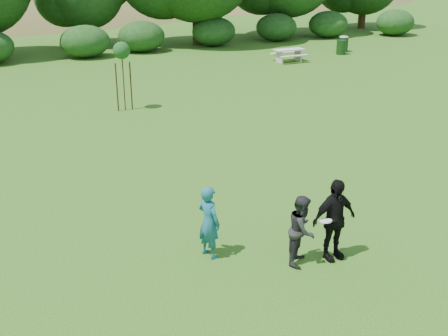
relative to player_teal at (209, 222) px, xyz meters
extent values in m
plane|color=#19470C|center=(1.38, -0.89, -0.83)|extent=(120.00, 120.00, 0.00)
imported|color=#185A6E|center=(0.00, 0.00, 0.00)|extent=(0.56, 0.70, 1.66)
imported|color=#242426|center=(1.68, -1.10, -0.05)|extent=(0.95, 0.95, 1.55)
imported|color=black|center=(2.38, -1.25, 0.10)|extent=(1.10, 0.48, 1.85)
cylinder|color=#143412|center=(18.04, 19.43, -0.38)|extent=(0.60, 0.60, 0.90)
cylinder|color=white|center=(2.07, -1.37, 0.20)|extent=(0.27, 0.27, 0.05)
cylinder|color=#402D19|center=(1.75, 12.46, 0.42)|extent=(0.05, 0.05, 2.50)
sphere|color=#1A4A1A|center=(1.75, 12.46, 1.67)|extent=(0.70, 0.70, 0.70)
cylinder|color=#352614|center=(1.45, 12.46, 0.17)|extent=(0.06, 0.06, 2.00)
cylinder|color=#382815|center=(2.05, 12.46, 0.17)|extent=(0.06, 0.06, 2.00)
cube|color=beige|center=(13.70, 18.72, -0.11)|extent=(1.80, 0.75, 0.08)
cube|color=#B2B1A6|center=(13.05, 18.72, -0.49)|extent=(0.10, 0.70, 0.68)
cube|color=#B8B7AB|center=(14.35, 18.72, -0.49)|extent=(0.10, 0.70, 0.68)
cube|color=#B6B6A8|center=(13.70, 18.12, -0.39)|extent=(1.80, 0.28, 0.06)
cube|color=silver|center=(13.70, 19.32, -0.39)|extent=(1.80, 0.28, 0.06)
cylinder|color=#133619|center=(18.76, 20.16, -0.38)|extent=(0.60, 0.60, 0.90)
ellipsoid|color=#969696|center=(18.76, 20.16, 0.12)|extent=(0.60, 0.60, 0.20)
ellipsoid|color=olive|center=(21.38, 71.11, -15.13)|extent=(100.00, 64.00, 52.00)
ellipsoid|color=olive|center=(31.38, 59.11, -7.43)|extent=(60.00, 44.00, 24.00)
cylinder|color=#3A2616|center=(4.38, 30.11, 0.31)|extent=(0.60, 0.60, 2.27)
cylinder|color=#3A2616|center=(11.38, 27.11, 0.83)|extent=(0.76, 0.76, 3.32)
cylinder|color=#3A2616|center=(19.38, 28.11, 0.66)|extent=(0.71, 0.71, 2.97)
cylinder|color=#3A2616|center=(27.38, 29.11, 0.40)|extent=(0.62, 0.62, 2.45)
camera|label=1|loc=(-4.42, -9.94, 5.51)|focal=45.00mm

